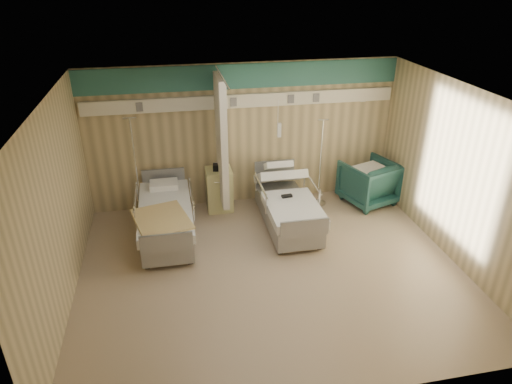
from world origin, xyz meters
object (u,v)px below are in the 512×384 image
bed_left (166,222)px  bedside_cabinet (219,189)px  iv_stand_right (319,188)px  visitor_armchair (369,182)px  iv_stand_left (140,197)px  bed_right (287,211)px

bed_left → bedside_cabinet: size_ratio=2.54×
bedside_cabinet → iv_stand_right: (1.99, -0.18, -0.06)m
bedside_cabinet → visitor_armchair: size_ratio=0.87×
iv_stand_right → iv_stand_left: size_ratio=0.91×
iv_stand_right → iv_stand_left: bearing=176.6°
bed_right → bedside_cabinet: bedside_cabinet is taller
bedside_cabinet → iv_stand_left: bearing=179.1°
bedside_cabinet → iv_stand_left: 1.53m
bed_left → bedside_cabinet: bearing=40.6°
visitor_armchair → iv_stand_left: bearing=-22.4°
bed_left → visitor_armchair: (4.05, 0.60, 0.13)m
visitor_armchair → iv_stand_left: 4.54m
bed_left → visitor_armchair: bearing=8.4°
bed_right → bed_left: bearing=180.0°
bed_left → visitor_armchair: size_ratio=2.22×
bed_right → visitor_armchair: visitor_armchair is taller
visitor_armchair → bed_left: bearing=-9.9°
bed_right → iv_stand_left: iv_stand_left is taller
iv_stand_right → iv_stand_left: iv_stand_left is taller
bed_left → bedside_cabinet: 1.39m
bedside_cabinet → iv_stand_right: size_ratio=0.47×
bedside_cabinet → iv_stand_right: 1.99m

